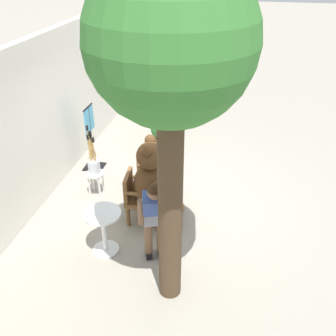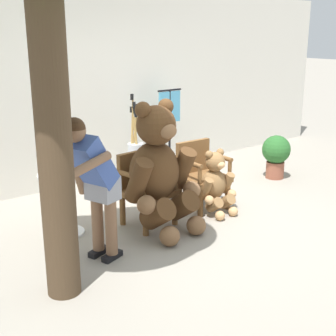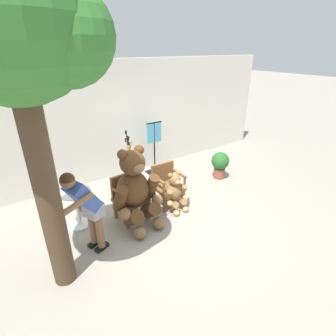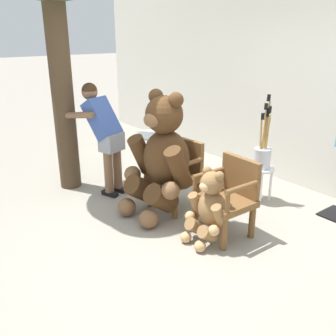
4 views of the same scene
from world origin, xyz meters
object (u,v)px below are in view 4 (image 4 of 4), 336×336
(person_visitor, at_px, (104,130))
(round_side_table, at_px, (155,152))
(teddy_bear_small, at_px, (209,207))
(white_stool, at_px, (261,175))
(teddy_bear_large, at_px, (161,156))
(wooden_chair_left, at_px, (178,172))
(brush_bucket, at_px, (263,152))
(wooden_chair_right, at_px, (229,195))

(person_visitor, relative_size, round_side_table, 2.09)
(teddy_bear_small, xyz_separation_m, white_stool, (-0.35, 1.26, -0.05))
(teddy_bear_large, distance_m, round_side_table, 1.10)
(wooden_chair_left, relative_size, person_visitor, 0.57)
(person_visitor, bearing_deg, wooden_chair_left, 27.85)
(teddy_bear_large, relative_size, white_stool, 3.28)
(wooden_chair_left, distance_m, white_stool, 1.12)
(teddy_bear_small, distance_m, person_visitor, 1.92)
(white_stool, bearing_deg, teddy_bear_small, -74.58)
(white_stool, bearing_deg, brush_bucket, 107.77)
(white_stool, bearing_deg, wooden_chair_left, -118.56)
(person_visitor, distance_m, round_side_table, 0.92)
(white_stool, relative_size, round_side_table, 0.64)
(wooden_chair_left, distance_m, teddy_bear_small, 0.93)
(teddy_bear_large, xyz_separation_m, white_stool, (0.52, 1.24, -0.38))
(wooden_chair_right, relative_size, person_visitor, 0.57)
(white_stool, bearing_deg, wooden_chair_right, -70.25)
(teddy_bear_large, height_order, white_stool, teddy_bear_large)
(wooden_chair_right, xyz_separation_m, person_visitor, (-1.84, -0.51, 0.44))
(brush_bucket, xyz_separation_m, round_side_table, (-1.42, -0.68, -0.22))
(teddy_bear_large, distance_m, white_stool, 1.40)
(brush_bucket, relative_size, round_side_table, 1.32)
(round_side_table, bearing_deg, brush_bucket, 25.69)
(wooden_chair_left, height_order, brush_bucket, brush_bucket)
(wooden_chair_left, height_order, teddy_bear_large, teddy_bear_large)
(teddy_bear_small, xyz_separation_m, round_side_table, (-1.77, 0.58, 0.04))
(wooden_chair_left, distance_m, brush_bucket, 1.13)
(wooden_chair_left, bearing_deg, round_side_table, 161.59)
(white_stool, distance_m, brush_bucket, 0.31)
(wooden_chair_left, bearing_deg, brush_bucket, 61.57)
(wooden_chair_left, bearing_deg, teddy_bear_large, -87.06)
(person_visitor, xyz_separation_m, brush_bucket, (1.49, 1.49, -0.23))
(teddy_bear_small, distance_m, brush_bucket, 1.34)
(round_side_table, bearing_deg, wooden_chair_left, -18.41)
(teddy_bear_large, xyz_separation_m, brush_bucket, (0.52, 1.24, -0.07))
(wooden_chair_left, height_order, person_visitor, person_visitor)
(wooden_chair_left, relative_size, brush_bucket, 0.91)
(teddy_bear_large, distance_m, person_visitor, 1.01)
(wooden_chair_left, height_order, white_stool, wooden_chair_left)
(teddy_bear_large, distance_m, teddy_bear_small, 0.93)
(wooden_chair_left, distance_m, person_visitor, 1.17)
(wooden_chair_left, xyz_separation_m, person_visitor, (-0.96, -0.51, 0.44))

